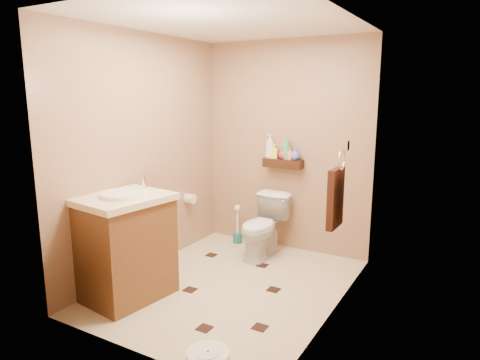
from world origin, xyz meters
The scene contains 20 objects.
ground centered at (0.00, 0.00, 0.00)m, with size 2.50×2.50×0.00m, color beige.
wall_back centered at (0.00, 1.25, 1.20)m, with size 2.00×0.04×2.40m, color #A37A5D.
wall_front centered at (0.00, -1.25, 1.20)m, with size 2.00×0.04×2.40m, color #A37A5D.
wall_left centered at (-1.00, 0.00, 1.20)m, with size 0.04×2.50×2.40m, color #A37A5D.
wall_right centered at (1.00, 0.00, 1.20)m, with size 0.04×2.50×2.40m, color #A37A5D.
ceiling centered at (0.00, 0.00, 2.40)m, with size 2.00×2.50×0.02m, color silver.
wall_shelf centered at (0.00, 1.17, 1.02)m, with size 0.46×0.14×0.10m, color #321D0D.
floor_accents centered at (0.06, -0.05, 0.00)m, with size 1.29×1.45×0.01m.
toilet centered at (-0.08, 0.83, 0.35)m, with size 0.39×0.68×0.69m, color white.
vanity centered at (-0.70, -0.64, 0.48)m, with size 0.73×0.84×1.08m.
bathroom_scale centered at (0.46, -1.07, 0.03)m, with size 0.39×0.39×0.06m.
toilet_brush centered at (-0.54, 1.07, 0.17)m, with size 0.11×0.11×0.48m.
towel_ring centered at (0.91, 0.25, 0.95)m, with size 0.12×0.30×0.76m.
toilet_paper centered at (-0.94, 0.65, 0.60)m, with size 0.12×0.11×0.12m.
bottle_a centered at (-0.17, 1.17, 1.21)m, with size 0.11×0.11×0.27m, color white.
bottle_b centered at (-0.11, 1.17, 1.15)m, with size 0.07×0.08×0.16m, color #F6FF35.
bottle_c centered at (0.01, 1.17, 1.14)m, with size 0.11×0.11×0.15m, color #DB1942.
bottle_d centered at (0.04, 1.17, 1.19)m, with size 0.10×0.10×0.25m, color #39AB66.
bottle_e centered at (0.08, 1.17, 1.14)m, with size 0.07×0.07×0.15m, color #FF8154.
bottle_f centered at (0.15, 1.17, 1.14)m, with size 0.11×0.11×0.14m, color #5662D8.
Camera 1 is at (1.97, -3.26, 1.81)m, focal length 32.00 mm.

